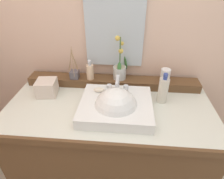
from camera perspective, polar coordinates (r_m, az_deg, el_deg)
wall_back at (r=1.45m, az=0.86°, el=19.39°), size 3.05×0.20×2.49m
vanity_cabinet at (r=1.52m, az=-0.68°, el=-17.15°), size 1.34×0.65×0.83m
back_ledge at (r=1.42m, az=0.19°, el=2.34°), size 1.26×0.12×0.06m
sink_basin at (r=1.17m, az=1.17°, el=-5.49°), size 0.44×0.38×0.29m
soap_bar at (r=1.24m, az=-3.97°, el=-0.05°), size 0.07×0.04×0.02m
potted_plant at (r=1.38m, az=2.35°, el=6.14°), size 0.11×0.11×0.33m
soap_dispenser at (r=1.39m, az=-6.62°, el=5.42°), size 0.05×0.06×0.15m
tumbler_cup at (r=1.39m, az=15.71°, el=4.06°), size 0.07×0.07×0.10m
reed_diffuser at (r=1.42m, az=-11.20°, el=4.60°), size 0.08×0.11×0.24m
lotion_bottle at (r=1.26m, az=15.13°, el=-0.14°), size 0.06×0.07×0.21m
tissue_box at (r=1.38m, az=-19.01°, el=0.56°), size 0.14×0.14×0.11m
mirror at (r=1.33m, az=0.76°, el=19.11°), size 0.40×0.02×0.59m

